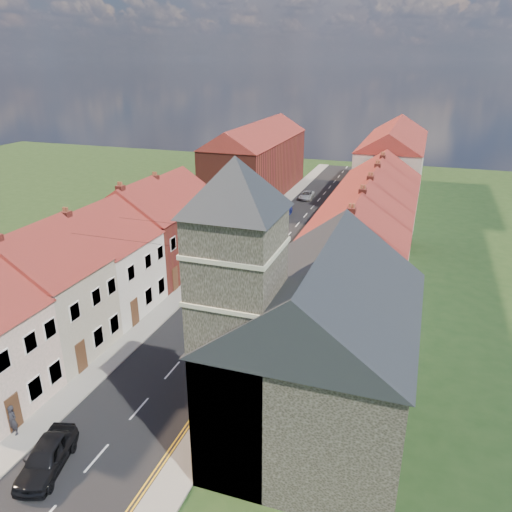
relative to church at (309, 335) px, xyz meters
The scene contains 24 objects.
ground 11.54m from the church, 160.45° to the right, with size 160.00×160.00×0.00m, color #283E1A.
road 28.87m from the church, 109.33° to the left, with size 7.00×90.00×0.02m, color black.
pavement_left 30.57m from the church, 117.29° to the left, with size 1.80×90.00×0.12m, color gray.
pavement_right 27.75m from the church, 100.53° to the left, with size 1.80×90.00×0.12m, color gray.
church is the anchor object (origin of this frame).
cottage_r_tudor 9.48m from the church, 90.57° to the left, with size 8.30×5.20×9.00m.
cottage_r_white_near 14.84m from the church, 90.23° to the left, with size 8.30×6.00×9.00m.
cottage_r_cream_mid 20.22m from the church, 90.17° to the left, with size 8.30×5.20×9.00m.
cottage_r_pink 25.61m from the church, 90.13° to the left, with size 8.30×6.00×9.00m.
cottage_r_white_far 31.00m from the church, 90.11° to the left, with size 8.30×5.20×9.00m.
cottage_r_cream_far 36.40m from the church, 90.09° to the left, with size 8.30×6.00×9.00m.
cottage_l_cream 18.84m from the church, behind, with size 8.30×6.30×9.10m.
cottage_l_white 20.61m from the church, 155.20° to the left, with size 8.30×6.90×8.80m.
cottage_l_brick_mid 23.81m from the church, 141.73° to the left, with size 8.30×5.70×9.10m.
cottage_l_pink 27.78m from the church, 132.28° to the left, with size 8.30×6.30×8.80m.
block_right_far 51.68m from the church, 90.07° to the left, with size 8.30×24.20×10.50m.
block_left_far 50.27m from the church, 111.79° to the left, with size 8.30×24.20×10.50m.
lamppost 21.38m from the church, 128.30° to the left, with size 0.88×0.15×6.00m.
car_near 13.98m from the church, 149.21° to the right, with size 1.72×4.28×1.46m, color black.
car_mid 22.03m from the church, 120.44° to the left, with size 1.64×4.72×1.55m, color #ACADB4.
car_far 39.47m from the church, 108.72° to the left, with size 1.95×4.79×1.39m, color navy.
car_distant 48.29m from the church, 103.46° to the left, with size 1.78×3.85×1.07m, color #ACB1B4.
pedestrian_left 16.13m from the church, 159.74° to the right, with size 0.63×0.41×1.72m, color #222227.
pedestrian_right 6.56m from the church, 169.25° to the left, with size 0.81×0.63×1.67m, color #292221.
Camera 1 is at (13.84, -17.79, 18.56)m, focal length 35.00 mm.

